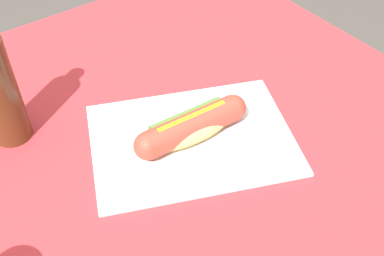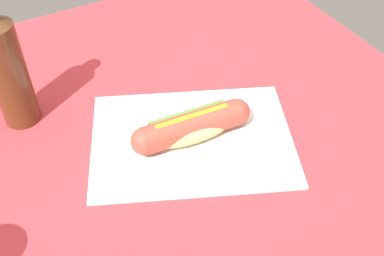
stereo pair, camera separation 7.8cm
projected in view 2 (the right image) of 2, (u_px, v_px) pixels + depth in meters
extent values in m
cylinder|color=brown|center=(232.00, 103.00, 1.45)|extent=(0.07, 0.07, 0.70)
cube|color=brown|center=(152.00, 152.00, 0.81)|extent=(1.01, 0.93, 0.03)
cube|color=#B72D33|center=(152.00, 145.00, 0.79)|extent=(1.07, 0.99, 0.00)
cube|color=silver|center=(192.00, 139.00, 0.80)|extent=(0.41, 0.36, 0.01)
ellipsoid|color=#DBB26B|center=(192.00, 128.00, 0.78)|extent=(0.16, 0.07, 0.05)
cylinder|color=#A83D2D|center=(192.00, 126.00, 0.77)|extent=(0.17, 0.06, 0.05)
sphere|color=#A83D2D|center=(236.00, 112.00, 0.80)|extent=(0.05, 0.05, 0.05)
sphere|color=#A83D2D|center=(145.00, 141.00, 0.75)|extent=(0.05, 0.05, 0.05)
cube|color=yellow|center=(192.00, 117.00, 0.76)|extent=(0.13, 0.02, 0.00)
cylinder|color=#4C7A2D|center=(188.00, 116.00, 0.78)|extent=(0.14, 0.03, 0.02)
cylinder|color=#4C2814|center=(9.00, 76.00, 0.77)|extent=(0.06, 0.06, 0.19)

